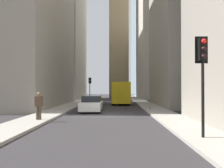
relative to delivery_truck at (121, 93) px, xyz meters
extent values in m
plane|color=#302D30|center=(-13.27, 1.40, -1.46)|extent=(135.00, 135.00, 0.00)
cube|color=#A8A399|center=(-13.27, 5.90, -1.39)|extent=(90.00, 2.20, 0.14)
cube|color=#A8A399|center=(-13.27, -3.10, -1.39)|extent=(90.00, 2.20, 0.14)
cube|color=beige|center=(18.57, -9.20, 12.06)|extent=(12.64, 10.00, 27.04)
cube|color=#B7B2A5|center=(14.88, 12.00, 10.64)|extent=(15.51, 10.00, 24.19)
cube|color=#9E8966|center=(23.55, -0.04, 10.58)|extent=(4.20, 4.20, 24.08)
cube|color=yellow|center=(-0.91, 0.00, 0.08)|extent=(4.60, 2.25, 2.60)
cube|color=#38383D|center=(2.29, 0.00, -0.27)|extent=(1.90, 2.25, 1.90)
cube|color=black|center=(2.29, 0.00, 0.33)|extent=(1.92, 2.09, 0.64)
cylinder|color=black|center=(2.29, -0.98, -1.02)|extent=(0.88, 0.28, 0.88)
cylinder|color=black|center=(2.29, 0.99, -1.02)|extent=(0.88, 0.28, 0.88)
cylinder|color=black|center=(-2.31, -0.98, -1.02)|extent=(0.88, 0.28, 0.88)
cylinder|color=black|center=(-2.31, 0.99, -1.02)|extent=(0.88, 0.28, 0.88)
cube|color=silver|center=(-10.62, 2.80, -0.93)|extent=(4.30, 1.78, 0.70)
cube|color=black|center=(-10.42, 2.80, -0.31)|extent=(2.10, 1.58, 0.54)
cylinder|color=black|center=(-11.97, 2.02, -1.14)|extent=(0.64, 0.22, 0.64)
cylinder|color=black|center=(-11.97, 3.58, -1.14)|extent=(0.64, 0.22, 0.64)
cylinder|color=black|center=(-9.27, 2.02, -1.14)|extent=(0.64, 0.22, 0.64)
cylinder|color=black|center=(-9.27, 3.58, -1.14)|extent=(0.64, 0.22, 0.64)
cylinder|color=black|center=(-23.15, -2.84, 0.22)|extent=(0.12, 0.12, 3.08)
cube|color=black|center=(-23.15, -2.84, 2.21)|extent=(0.28, 0.32, 0.90)
cube|color=black|center=(-23.00, -2.84, 2.21)|extent=(0.03, 0.52, 1.10)
sphere|color=red|center=(-23.31, -2.84, 2.51)|extent=(0.20, 0.20, 0.20)
sphere|color=black|center=(-23.31, -2.84, 2.21)|extent=(0.20, 0.20, 0.20)
sphere|color=black|center=(-23.31, -2.84, 1.91)|extent=(0.20, 0.20, 0.20)
cylinder|color=black|center=(14.28, 5.44, 0.13)|extent=(0.12, 0.12, 2.90)
cube|color=black|center=(14.28, 5.44, 2.03)|extent=(0.28, 0.32, 0.90)
cube|color=black|center=(14.44, 5.44, 2.03)|extent=(0.03, 0.52, 1.10)
sphere|color=black|center=(14.12, 5.44, 2.33)|extent=(0.20, 0.20, 0.20)
sphere|color=orange|center=(14.12, 5.44, 2.03)|extent=(0.20, 0.20, 0.20)
sphere|color=black|center=(14.12, 5.44, 1.73)|extent=(0.20, 0.20, 0.20)
cylinder|color=#473D33|center=(-17.50, 5.36, -0.90)|extent=(0.16, 0.16, 0.84)
cylinder|color=#473D33|center=(-17.50, 5.53, -0.90)|extent=(0.16, 0.16, 0.84)
cube|color=#4C3828|center=(-17.50, 5.45, -0.17)|extent=(0.26, 0.44, 0.61)
sphere|color=#936B4C|center=(-17.50, 5.45, 0.28)|extent=(0.22, 0.22, 0.22)
cylinder|color=brown|center=(-9.21, -2.58, -1.22)|extent=(0.07, 0.07, 0.20)
cylinder|color=brown|center=(-9.21, -2.58, -1.08)|extent=(0.03, 0.03, 0.07)
camera|label=1|loc=(-33.59, 0.65, 0.65)|focal=41.64mm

